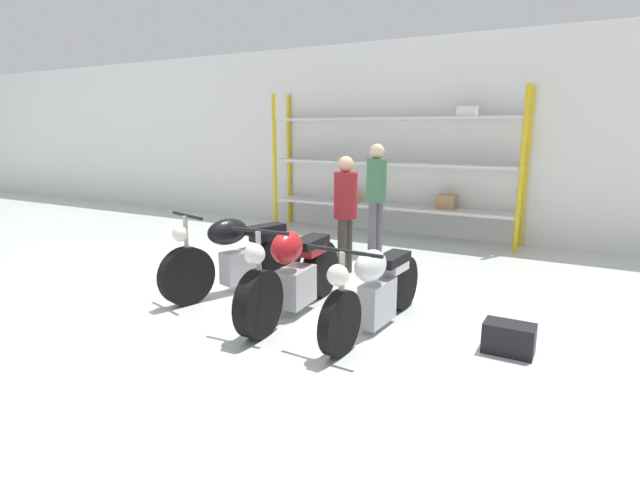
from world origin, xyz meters
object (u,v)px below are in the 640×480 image
motorcycle_black (237,255)px  person_browsing (376,190)px  shelving_rack (392,165)px  motorcycle_white (375,289)px  person_near_rack (345,206)px  toolbox (509,338)px  motorcycle_red (293,275)px

motorcycle_black → person_browsing: size_ratio=1.15×
shelving_rack → motorcycle_white: 4.77m
motorcycle_white → person_browsing: (-1.22, 2.90, 0.62)m
person_browsing → person_near_rack: (0.07, -1.25, -0.09)m
shelving_rack → toolbox: 5.31m
motorcycle_black → person_browsing: person_browsing is taller
shelving_rack → motorcycle_black: (-0.43, -4.10, -0.87)m
motorcycle_black → motorcycle_white: size_ratio=1.01×
motorcycle_black → toolbox: size_ratio=4.62×
motorcycle_red → person_near_rack: 1.77m
person_browsing → toolbox: person_browsing is taller
shelving_rack → motorcycle_black: shelving_rack is taller
person_browsing → person_near_rack: 1.25m
person_browsing → motorcycle_black: bearing=84.9°
motorcycle_black → person_near_rack: (0.83, 1.34, 0.49)m
motorcycle_red → person_near_rack: size_ratio=1.25×
motorcycle_red → toolbox: 2.25m
person_near_rack → motorcycle_black: bearing=56.7°
shelving_rack → person_browsing: size_ratio=2.73×
person_browsing → person_near_rack: size_ratio=1.08×
motorcycle_black → toolbox: (3.26, -0.23, -0.33)m
motorcycle_black → toolbox: bearing=102.1°
motorcycle_black → motorcycle_white: bearing=97.1°
motorcycle_black → person_browsing: (0.76, 2.58, 0.58)m
motorcycle_black → toolbox: 3.28m
motorcycle_red → toolbox: (2.22, 0.12, -0.31)m
toolbox → person_browsing: bearing=131.6°
motorcycle_red → person_browsing: 3.00m
shelving_rack → toolbox: (2.83, -4.33, -1.19)m
motorcycle_red → motorcycle_white: bearing=88.6°
motorcycle_white → motorcycle_red: bearing=-84.8°
motorcycle_white → person_near_rack: person_near_rack is taller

